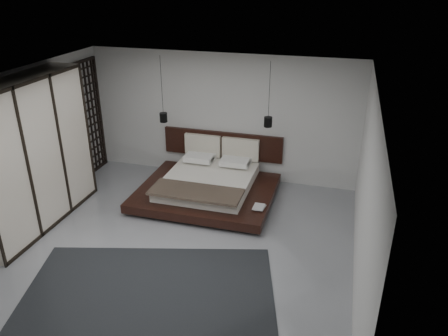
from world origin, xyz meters
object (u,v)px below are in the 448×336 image
(lattice_screen, at_px, (90,118))
(bed, at_px, (209,184))
(pendant_left, at_px, (163,117))
(pendant_right, at_px, (268,122))
(rug, at_px, (147,302))
(wardrobe, at_px, (30,155))

(lattice_screen, height_order, bed, lattice_screen)
(pendant_left, bearing_deg, pendant_right, 0.00)
(pendant_right, distance_m, rug, 4.20)
(rug, bearing_deg, lattice_screen, 128.72)
(lattice_screen, distance_m, pendant_left, 1.87)
(lattice_screen, height_order, rug, lattice_screen)
(lattice_screen, relative_size, bed, 0.95)
(wardrobe, bearing_deg, lattice_screen, 96.06)
(bed, distance_m, rug, 3.34)
(pendant_left, relative_size, rug, 0.38)
(pendant_left, bearing_deg, lattice_screen, 176.47)
(pendant_left, xyz_separation_m, pendant_right, (2.24, 0.00, 0.10))
(bed, bearing_deg, lattice_screen, 169.71)
(wardrobe, bearing_deg, pendant_right, 30.37)
(lattice_screen, height_order, pendant_right, pendant_right)
(pendant_right, xyz_separation_m, wardrobe, (-3.85, -2.26, -0.25))
(bed, relative_size, rug, 0.75)
(pendant_right, height_order, wardrobe, pendant_right)
(wardrobe, distance_m, rug, 3.50)
(lattice_screen, xyz_separation_m, rug, (3.10, -3.87, -1.29))
(rug, bearing_deg, pendant_right, 75.13)
(pendant_left, bearing_deg, wardrobe, -125.43)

